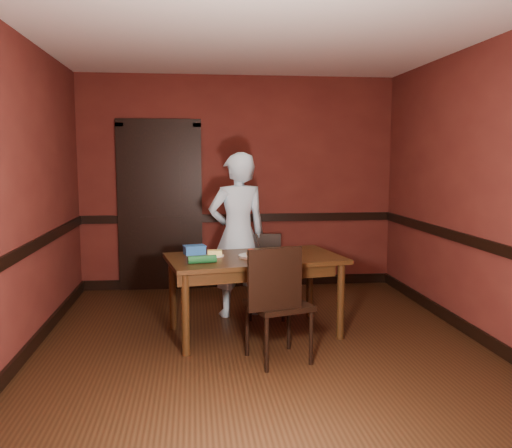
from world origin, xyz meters
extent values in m
cube|color=black|center=(0.00, 0.00, 0.00)|extent=(4.00, 4.50, 0.01)
cube|color=white|center=(0.00, 0.00, 2.70)|extent=(4.00, 4.50, 0.01)
cube|color=#541F19|center=(0.00, 2.25, 1.35)|extent=(4.00, 0.02, 2.70)
cube|color=#541F19|center=(0.00, -2.25, 1.35)|extent=(4.00, 0.02, 2.70)
cube|color=#541F19|center=(-2.00, 0.00, 1.35)|extent=(0.02, 4.50, 2.70)
cube|color=#541F19|center=(2.00, 0.00, 1.35)|extent=(0.02, 4.50, 2.70)
cube|color=black|center=(0.00, 2.23, 0.90)|extent=(4.00, 0.03, 0.10)
cube|color=black|center=(-1.99, 0.00, 0.90)|extent=(0.03, 4.50, 0.10)
cube|color=black|center=(1.99, 0.00, 0.90)|extent=(0.03, 4.50, 0.10)
cube|color=black|center=(0.00, 2.23, 0.06)|extent=(4.00, 0.03, 0.12)
cube|color=black|center=(-1.99, 0.00, 0.06)|extent=(0.03, 4.50, 0.12)
cube|color=black|center=(1.99, 0.00, 0.06)|extent=(0.03, 4.50, 0.12)
cube|color=black|center=(-1.00, 2.21, 1.02)|extent=(0.85, 0.04, 2.05)
cube|color=black|center=(-1.48, 2.23, 1.02)|extent=(0.10, 0.06, 2.15)
cube|color=black|center=(-0.52, 2.23, 1.02)|extent=(0.10, 0.06, 2.15)
cube|color=black|center=(-1.00, 2.23, 2.10)|extent=(1.05, 0.06, 0.10)
cube|color=black|center=(-0.02, 0.30, 0.38)|extent=(1.74, 1.17, 0.75)
imported|color=#AFD7ED|center=(-0.12, 0.95, 0.86)|extent=(0.71, 0.55, 1.73)
cylinder|color=silver|center=(-0.03, 0.26, 0.76)|extent=(0.29, 0.29, 0.01)
cube|color=#AA7E52|center=(-0.03, 0.26, 0.77)|extent=(0.13, 0.12, 0.02)
ellipsoid|color=green|center=(-0.03, 0.26, 0.80)|extent=(0.12, 0.11, 0.03)
cylinder|color=red|center=(-0.06, 0.28, 0.82)|extent=(0.05, 0.05, 0.01)
cylinder|color=red|center=(0.01, 0.25, 0.82)|extent=(0.05, 0.05, 0.01)
cylinder|color=#8AB059|center=(-0.06, 0.24, 0.82)|extent=(0.04, 0.04, 0.01)
cylinder|color=#8AB059|center=(0.00, 0.29, 0.82)|extent=(0.04, 0.04, 0.01)
cylinder|color=#8AB059|center=(-0.03, 0.26, 0.82)|extent=(0.04, 0.04, 0.01)
cylinder|color=#5D953F|center=(0.28, 0.21, 0.79)|extent=(0.07, 0.07, 0.07)
cylinder|color=silver|center=(0.28, 0.21, 0.83)|extent=(0.07, 0.07, 0.01)
cylinder|color=silver|center=(-0.39, 0.36, 0.76)|extent=(0.18, 0.18, 0.01)
cube|color=#F3ED6D|center=(-0.39, 0.36, 0.78)|extent=(0.13, 0.09, 0.04)
cube|color=blue|center=(-0.58, 0.48, 0.79)|extent=(0.22, 0.17, 0.08)
cube|color=blue|center=(-0.58, 0.48, 0.83)|extent=(0.23, 0.18, 0.01)
cylinder|color=#155124|center=(-0.52, 0.02, 0.79)|extent=(0.26, 0.11, 0.07)
camera|label=1|loc=(-0.59, -4.67, 1.67)|focal=38.00mm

